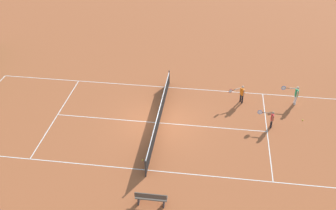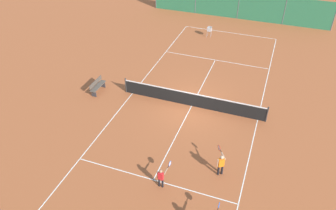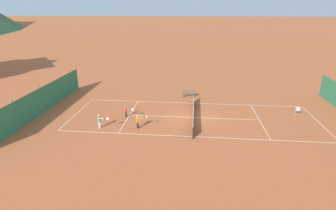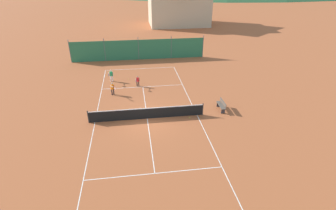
% 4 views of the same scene
% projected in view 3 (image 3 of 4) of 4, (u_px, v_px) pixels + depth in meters
% --- Properties ---
extents(ground_plane, '(600.00, 600.00, 0.00)m').
position_uv_depth(ground_plane, '(193.00, 117.00, 25.90)').
color(ground_plane, '#A8542D').
extents(court_line_markings, '(8.25, 23.85, 0.01)m').
position_uv_depth(court_line_markings, '(193.00, 117.00, 25.90)').
color(court_line_markings, white).
rests_on(court_line_markings, ground).
extents(tennis_net, '(9.18, 0.08, 1.06)m').
position_uv_depth(tennis_net, '(193.00, 113.00, 25.72)').
color(tennis_net, '#2D2D2D').
rests_on(tennis_net, ground).
extents(windscreen_fence_far, '(17.28, 0.08, 2.90)m').
position_uv_depth(windscreen_fence_far, '(42.00, 100.00, 26.85)').
color(windscreen_fence_far, '#2D754C').
rests_on(windscreen_fence_far, ground).
extents(player_near_baseline, '(0.56, 1.03, 1.24)m').
position_uv_depth(player_near_baseline, '(138.00, 121.00, 23.39)').
color(player_near_baseline, black).
rests_on(player_near_baseline, ground).
extents(player_far_baseline, '(0.44, 1.06, 1.29)m').
position_uv_depth(player_far_baseline, '(100.00, 120.00, 23.41)').
color(player_far_baseline, white).
rests_on(player_far_baseline, ground).
extents(player_far_service, '(0.39, 0.94, 1.11)m').
position_uv_depth(player_far_service, '(126.00, 111.00, 25.81)').
color(player_far_service, black).
rests_on(player_far_service, ground).
extents(tennis_ball_alley_right, '(0.07, 0.07, 0.07)m').
position_uv_depth(tennis_ball_alley_right, '(197.00, 105.00, 29.03)').
color(tennis_ball_alley_right, '#CCE033').
rests_on(tennis_ball_alley_right, ground).
extents(tennis_ball_far_corner, '(0.07, 0.07, 0.07)m').
position_uv_depth(tennis_ball_far_corner, '(70.00, 124.00, 24.28)').
color(tennis_ball_far_corner, '#CCE033').
rests_on(tennis_ball_far_corner, ground).
extents(tennis_ball_service_box, '(0.07, 0.07, 0.07)m').
position_uv_depth(tennis_ball_service_box, '(104.00, 119.00, 25.37)').
color(tennis_ball_service_box, '#CCE033').
rests_on(tennis_ball_service_box, ground).
extents(ball_hopper, '(0.36, 0.36, 0.89)m').
position_uv_depth(ball_hopper, '(298.00, 109.00, 26.15)').
color(ball_hopper, '#B7B7BC').
rests_on(ball_hopper, ground).
extents(courtside_bench, '(0.36, 1.50, 0.84)m').
position_uv_depth(courtside_bench, '(189.00, 93.00, 31.70)').
color(courtside_bench, '#51473D').
rests_on(courtside_bench, ground).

